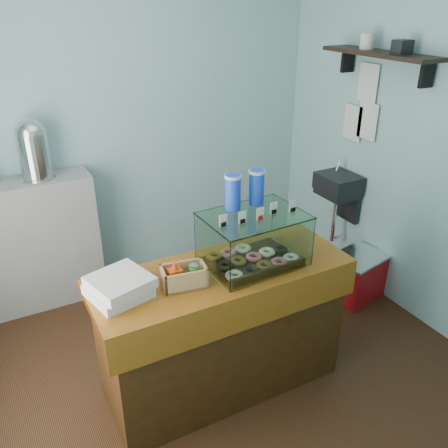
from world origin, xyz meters
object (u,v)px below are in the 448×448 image
counter (222,329)px  display_case (251,235)px  coffee_urn (33,148)px  red_cooler (357,276)px

counter → display_case: bearing=6.1°
counter → coffee_urn: 1.97m
coffee_urn → red_cooler: size_ratio=0.91×
display_case → red_cooler: bearing=12.9°
coffee_urn → red_cooler: (2.29, -1.21, -1.15)m
display_case → red_cooler: size_ratio=1.18×
display_case → counter: bearing=-176.0°
coffee_urn → display_case: bearing=-57.5°
coffee_urn → red_cooler: coffee_urn is taller
counter → red_cooler: size_ratio=3.10×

